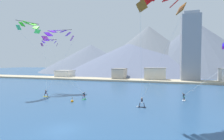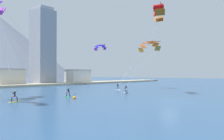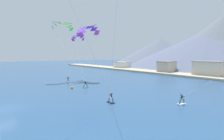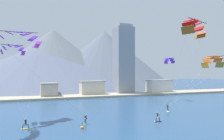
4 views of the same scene
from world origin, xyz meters
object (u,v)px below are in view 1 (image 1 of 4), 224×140
at_px(parafoil_kite_distant_high_outer, 49,42).
at_px(kitesurfer_far_left, 84,97).
at_px(race_marker_buoy, 72,101).
at_px(parafoil_kite_near_lead, 58,34).
at_px(parafoil_kite_far_left, 30,26).
at_px(parafoil_kite_mid_center, 161,1).
at_px(kitesurfer_near_lead, 47,95).
at_px(kitesurfer_mid_center, 141,104).
at_px(kitesurfer_near_trail, 184,99).

bearing_deg(parafoil_kite_distant_high_outer, kitesurfer_far_left, -20.24).
bearing_deg(race_marker_buoy, parafoil_kite_near_lead, 133.52).
height_order(parafoil_kite_near_lead, parafoil_kite_far_left, parafoil_kite_far_left).
xyz_separation_m(parafoil_kite_distant_high_outer, race_marker_buoy, (10.62, -7.43, -13.01)).
distance_m(parafoil_kite_mid_center, race_marker_buoy, 24.23).
distance_m(kitesurfer_near_lead, race_marker_buoy, 8.74).
bearing_deg(parafoil_kite_far_left, parafoil_kite_mid_center, -17.37).
height_order(kitesurfer_near_lead, kitesurfer_far_left, kitesurfer_far_left).
xyz_separation_m(kitesurfer_near_lead, parafoil_kite_distant_high_outer, (-2.40, 4.49, 12.68)).
bearing_deg(kitesurfer_near_lead, parafoil_kite_near_lead, 103.82).
height_order(parafoil_kite_distant_high_outer, race_marker_buoy, parafoil_kite_distant_high_outer).
xyz_separation_m(kitesurfer_near_lead, kitesurfer_far_left, (9.46, 0.12, 0.02)).
distance_m(kitesurfer_mid_center, parafoil_kite_near_lead, 30.16).
bearing_deg(kitesurfer_near_trail, race_marker_buoy, -160.41).
bearing_deg(kitesurfer_near_trail, kitesurfer_near_lead, -170.99).
bearing_deg(kitesurfer_mid_center, kitesurfer_near_trail, 44.72).
distance_m(kitesurfer_near_trail, kitesurfer_far_left, 20.76).
distance_m(parafoil_kite_mid_center, parafoil_kite_distant_high_outer, 30.84).
bearing_deg(parafoil_kite_distant_high_outer, race_marker_buoy, -34.96).
relative_size(parafoil_kite_mid_center, race_marker_buoy, 15.73).
height_order(kitesurfer_far_left, parafoil_kite_distant_high_outer, parafoil_kite_distant_high_outer).
bearing_deg(kitesurfer_far_left, parafoil_kite_near_lead, 146.18).
distance_m(kitesurfer_near_trail, parafoil_kite_distant_high_outer, 34.53).
distance_m(kitesurfer_near_lead, parafoil_kite_near_lead, 17.09).
height_order(kitesurfer_near_trail, kitesurfer_mid_center, kitesurfer_mid_center).
relative_size(kitesurfer_near_trail, race_marker_buoy, 1.74).
distance_m(kitesurfer_far_left, parafoil_kite_distant_high_outer, 17.89).
height_order(parafoil_kite_near_lead, parafoil_kite_distant_high_outer, parafoil_kite_near_lead).
height_order(kitesurfer_near_trail, parafoil_kite_near_lead, parafoil_kite_near_lead).
bearing_deg(parafoil_kite_near_lead, parafoil_kite_mid_center, -30.89).
relative_size(parafoil_kite_far_left, parafoil_kite_distant_high_outer, 3.98).
relative_size(kitesurfer_mid_center, parafoil_kite_mid_center, 0.11).
relative_size(kitesurfer_far_left, race_marker_buoy, 1.72).
relative_size(kitesurfer_near_lead, kitesurfer_far_left, 1.00).
bearing_deg(kitesurfer_near_trail, parafoil_kite_distant_high_outer, -179.61).
relative_size(parafoil_kite_mid_center, parafoil_kite_distant_high_outer, 3.89).
bearing_deg(kitesurfer_near_lead, race_marker_buoy, -19.63).
bearing_deg(kitesurfer_far_left, parafoil_kite_distant_high_outer, 159.76).
distance_m(kitesurfer_mid_center, parafoil_kite_mid_center, 17.10).
xyz_separation_m(kitesurfer_mid_center, parafoil_kite_near_lead, (-23.82, 10.74, 15.06)).
bearing_deg(kitesurfer_mid_center, race_marker_buoy, 179.71).
xyz_separation_m(kitesurfer_far_left, parafoil_kite_far_left, (-14.84, 0.92, 16.13)).
bearing_deg(kitesurfer_mid_center, kitesurfer_near_lead, 172.20).
distance_m(kitesurfer_near_lead, kitesurfer_near_trail, 30.08).
bearing_deg(kitesurfer_near_lead, parafoil_kite_far_left, 169.02).
height_order(kitesurfer_near_lead, parafoil_kite_far_left, parafoil_kite_far_left).
height_order(parafoil_kite_far_left, race_marker_buoy, parafoil_kite_far_left).
bearing_deg(parafoil_kite_distant_high_outer, parafoil_kite_far_left, -130.89).
relative_size(kitesurfer_near_trail, parafoil_kite_near_lead, 0.11).
bearing_deg(kitesurfer_near_trail, parafoil_kite_near_lead, 174.54).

